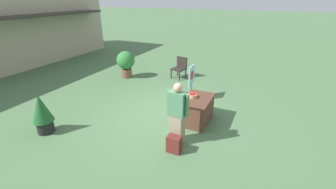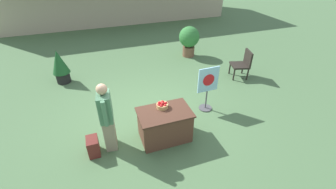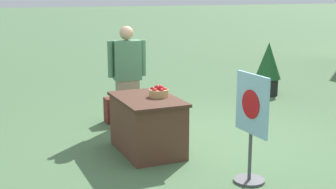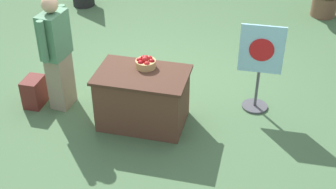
{
  "view_description": "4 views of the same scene",
  "coord_description": "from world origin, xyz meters",
  "px_view_note": "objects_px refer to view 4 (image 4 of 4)",
  "views": [
    {
      "loc": [
        -5.55,
        -2.65,
        3.48
      ],
      "look_at": [
        -0.25,
        -0.17,
        0.9
      ],
      "focal_mm": 24.0,
      "sensor_mm": 36.0,
      "label": 1
    },
    {
      "loc": [
        -1.07,
        -4.64,
        3.78
      ],
      "look_at": [
        0.53,
        -0.11,
        0.62
      ],
      "focal_mm": 24.0,
      "sensor_mm": 36.0,
      "label": 2
    },
    {
      "loc": [
        5.86,
        -3.11,
        2.15
      ],
      "look_at": [
        -0.23,
        -0.46,
        0.68
      ],
      "focal_mm": 50.0,
      "sensor_mm": 36.0,
      "label": 3
    },
    {
      "loc": [
        1.68,
        -5.8,
        3.8
      ],
      "look_at": [
        0.51,
        -0.99,
        0.53
      ],
      "focal_mm": 50.0,
      "sensor_mm": 36.0,
      "label": 4
    }
  ],
  "objects_px": {
    "display_table": "(143,98)",
    "backpack": "(34,92)",
    "poster_board": "(260,65)",
    "apple_basket": "(146,63)",
    "person_visitor": "(57,53)"
  },
  "relations": [
    {
      "from": "display_table",
      "to": "backpack",
      "type": "height_order",
      "value": "display_table"
    },
    {
      "from": "display_table",
      "to": "poster_board",
      "type": "relative_size",
      "value": 0.93
    },
    {
      "from": "display_table",
      "to": "backpack",
      "type": "xyz_separation_m",
      "value": [
        -1.61,
        0.04,
        -0.17
      ]
    },
    {
      "from": "display_table",
      "to": "apple_basket",
      "type": "relative_size",
      "value": 4.48
    },
    {
      "from": "display_table",
      "to": "person_visitor",
      "type": "height_order",
      "value": "person_visitor"
    },
    {
      "from": "person_visitor",
      "to": "backpack",
      "type": "height_order",
      "value": "person_visitor"
    },
    {
      "from": "person_visitor",
      "to": "backpack",
      "type": "distance_m",
      "value": 0.74
    },
    {
      "from": "apple_basket",
      "to": "person_visitor",
      "type": "distance_m",
      "value": 1.22
    },
    {
      "from": "person_visitor",
      "to": "apple_basket",
      "type": "bearing_deg",
      "value": 7.78
    },
    {
      "from": "backpack",
      "to": "poster_board",
      "type": "distance_m",
      "value": 3.15
    },
    {
      "from": "apple_basket",
      "to": "backpack",
      "type": "distance_m",
      "value": 1.73
    },
    {
      "from": "apple_basket",
      "to": "poster_board",
      "type": "distance_m",
      "value": 1.53
    },
    {
      "from": "display_table",
      "to": "apple_basket",
      "type": "height_order",
      "value": "apple_basket"
    },
    {
      "from": "display_table",
      "to": "apple_basket",
      "type": "xyz_separation_m",
      "value": [
        0.0,
        0.17,
        0.44
      ]
    },
    {
      "from": "apple_basket",
      "to": "poster_board",
      "type": "height_order",
      "value": "poster_board"
    }
  ]
}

